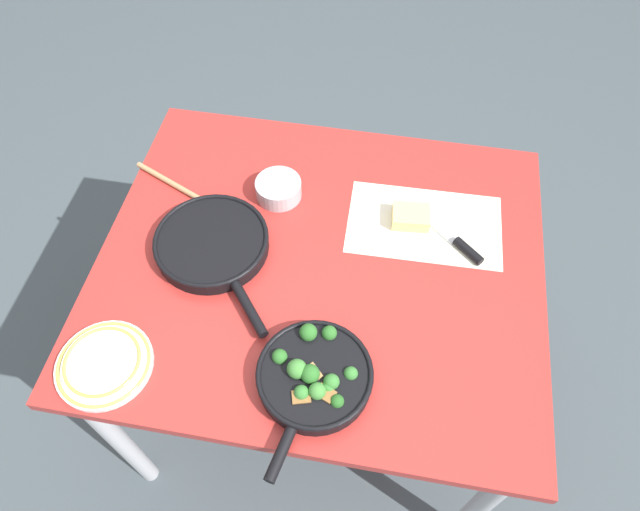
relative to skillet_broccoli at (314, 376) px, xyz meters
The scene contains 10 objects.
ground_plane 0.85m from the skillet_broccoli, 82.40° to the right, with size 14.00×14.00×0.00m, color #424C51.
dining_table_red 0.34m from the skillet_broccoli, 82.40° to the right, with size 1.09×0.94×0.76m.
skillet_broccoli is the anchor object (origin of this frame).
skillet_eggs 0.43m from the skillet_broccoli, 44.14° to the right, with size 0.34×0.38×0.04m.
wooden_spoon 0.59m from the skillet_broccoli, 48.96° to the right, with size 0.35×0.18×0.02m.
parchment_sheet 0.51m from the skillet_broccoli, 113.47° to the right, with size 0.40×0.25×0.00m.
grater_knife 0.51m from the skillet_broccoli, 123.14° to the right, with size 0.21×0.19×0.02m.
cheese_block 0.50m from the skillet_broccoli, 109.43° to the right, with size 0.10×0.08×0.04m.
dinner_plate_stack 0.46m from the skillet_broccoli, ahead, with size 0.21×0.21×0.03m.
prep_bowl_steel 0.54m from the skillet_broccoli, 69.61° to the right, with size 0.12×0.12×0.05m.
Camera 1 is at (-0.14, 0.78, 1.93)m, focal length 32.00 mm.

